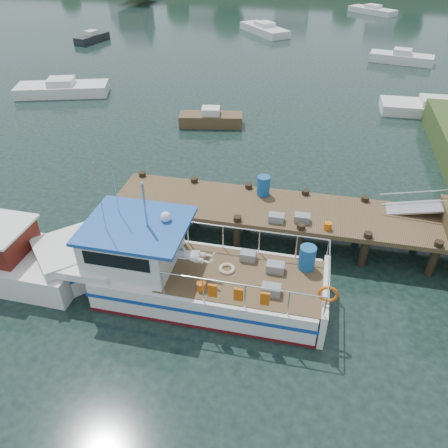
% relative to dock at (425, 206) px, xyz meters
% --- Properties ---
extents(ground_plane, '(160.00, 160.00, 0.00)m').
position_rel_dock_xyz_m(ground_plane, '(-6.51, -0.01, -2.24)').
color(ground_plane, black).
extents(dock, '(16.60, 3.00, 4.78)m').
position_rel_dock_xyz_m(dock, '(0.00, 0.00, 0.00)').
color(dock, brown).
rests_on(dock, ground).
extents(lobster_boat, '(11.20, 3.39, 5.32)m').
position_rel_dock_xyz_m(lobster_boat, '(-8.78, -4.26, -1.28)').
color(lobster_boat, silver).
rests_on(lobster_boat, ground).
extents(moored_rowboat, '(4.26, 2.10, 1.19)m').
position_rel_dock_xyz_m(moored_rowboat, '(-11.16, 11.07, -1.80)').
color(moored_rowboat, brown).
rests_on(moored_rowboat, ground).
extents(moored_far, '(6.63, 5.90, 1.13)m').
position_rel_dock_xyz_m(moored_far, '(1.37, 54.47, -1.82)').
color(moored_far, silver).
rests_on(moored_far, ground).
extents(moored_a, '(7.14, 4.24, 1.24)m').
position_rel_dock_xyz_m(moored_a, '(-23.67, 14.42, -1.78)').
color(moored_a, silver).
rests_on(moored_a, ground).
extents(moored_b, '(5.86, 2.94, 1.24)m').
position_rel_dock_xyz_m(moored_b, '(2.58, 29.28, -1.78)').
color(moored_b, silver).
rests_on(moored_b, ground).
extents(moored_c, '(7.14, 2.59, 1.12)m').
position_rel_dock_xyz_m(moored_c, '(3.42, 16.33, -1.83)').
color(moored_c, silver).
rests_on(moored_c, ground).
extents(moored_d, '(6.54, 7.20, 1.24)m').
position_rel_dock_xyz_m(moored_d, '(-11.60, 38.77, -1.78)').
color(moored_d, silver).
rests_on(moored_d, ground).
extents(moored_e, '(2.44, 4.44, 1.17)m').
position_rel_dock_xyz_m(moored_e, '(-29.23, 30.60, -1.81)').
color(moored_e, black).
rests_on(moored_e, ground).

